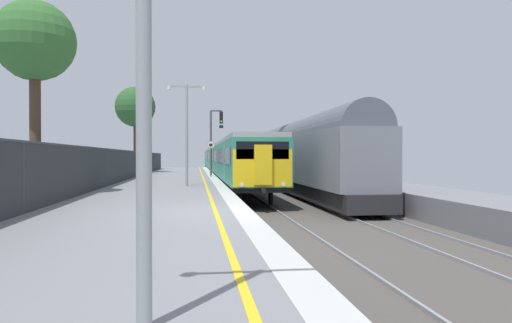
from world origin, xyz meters
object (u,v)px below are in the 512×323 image
(signal_gantry, at_px, (214,135))
(speed_limit_sign, at_px, (211,154))
(platform_lamp_mid, at_px, (187,126))
(background_tree_centre, at_px, (34,45))
(background_tree_left, at_px, (135,108))
(commuter_train_at_platform, at_px, (223,159))
(freight_train_adjacent_track, at_px, (276,155))

(signal_gantry, xyz_separation_m, speed_limit_sign, (-0.36, -3.00, -1.60))
(platform_lamp_mid, distance_m, background_tree_centre, 8.23)
(background_tree_left, bearing_deg, background_tree_centre, -91.12)
(commuter_train_at_platform, distance_m, background_tree_centre, 33.74)
(freight_train_adjacent_track, height_order, speed_limit_sign, freight_train_adjacent_track)
(commuter_train_at_platform, relative_size, speed_limit_sign, 22.89)
(freight_train_adjacent_track, distance_m, signal_gantry, 6.03)
(speed_limit_sign, xyz_separation_m, background_tree_left, (-7.04, 11.21, 4.56))
(signal_gantry, bearing_deg, platform_lamp_mid, -98.04)
(platform_lamp_mid, bearing_deg, signal_gantry, 81.96)
(platform_lamp_mid, relative_size, background_tree_left, 0.63)
(speed_limit_sign, relative_size, platform_lamp_mid, 0.52)
(signal_gantry, bearing_deg, freight_train_adjacent_track, 18.64)
(freight_train_adjacent_track, distance_m, background_tree_centre, 24.98)
(background_tree_centre, bearing_deg, background_tree_left, 88.88)
(freight_train_adjacent_track, height_order, signal_gantry, signal_gantry)
(speed_limit_sign, bearing_deg, signal_gantry, 83.17)
(background_tree_centre, bearing_deg, commuter_train_at_platform, 73.64)
(freight_train_adjacent_track, height_order, background_tree_left, background_tree_left)
(freight_train_adjacent_track, bearing_deg, platform_lamp_mid, -115.35)
(commuter_train_at_platform, bearing_deg, platform_lamp_mid, -97.23)
(commuter_train_at_platform, bearing_deg, freight_train_adjacent_track, -70.69)
(commuter_train_at_platform, bearing_deg, background_tree_centre, -106.36)
(platform_lamp_mid, bearing_deg, background_tree_centre, -140.57)
(freight_train_adjacent_track, relative_size, signal_gantry, 8.48)
(signal_gantry, xyz_separation_m, background_tree_centre, (-7.92, -18.77, 2.65))
(signal_gantry, distance_m, background_tree_centre, 20.55)
(speed_limit_sign, relative_size, background_tree_centre, 0.35)
(speed_limit_sign, height_order, platform_lamp_mid, platform_lamp_mid)
(commuter_train_at_platform, height_order, speed_limit_sign, commuter_train_at_platform)
(signal_gantry, relative_size, background_tree_centre, 0.69)
(platform_lamp_mid, bearing_deg, background_tree_left, 103.83)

